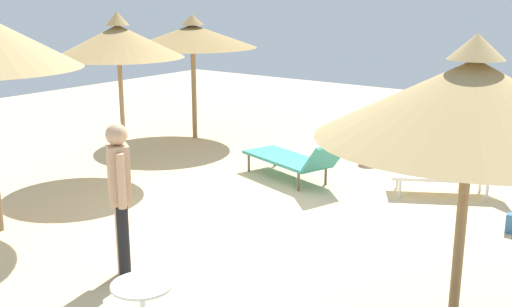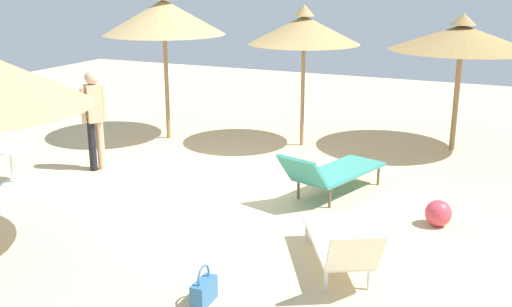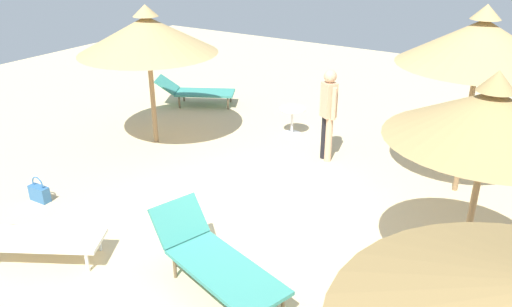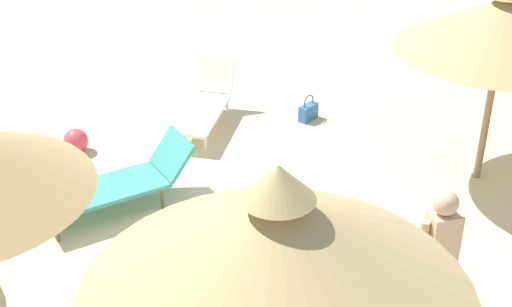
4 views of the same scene
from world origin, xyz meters
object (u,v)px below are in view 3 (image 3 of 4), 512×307
(lounge_chair_near_right, at_px, (195,91))
(parasol_umbrella_near_left, at_px, (491,116))
(person_standing_center, at_px, (328,110))
(parasol_umbrella_front, at_px, (147,35))
(side_table_round, at_px, (292,116))
(lounge_chair_edge, at_px, (25,235))
(parasol_umbrella_far_right, at_px, (481,42))
(lounge_chair_back, at_px, (214,258))
(handbag, at_px, (39,193))

(lounge_chair_near_right, bearing_deg, parasol_umbrella_near_left, -28.82)
(lounge_chair_near_right, xyz_separation_m, person_standing_center, (4.14, -1.23, 0.63))
(parasol_umbrella_front, bearing_deg, side_table_round, 40.81)
(lounge_chair_edge, bearing_deg, parasol_umbrella_near_left, 24.90)
(lounge_chair_near_right, bearing_deg, person_standing_center, -16.56)
(parasol_umbrella_far_right, relative_size, person_standing_center, 1.74)
(lounge_chair_back, bearing_deg, handbag, 176.86)
(lounge_chair_back, relative_size, side_table_round, 3.62)
(parasol_umbrella_far_right, distance_m, person_standing_center, 2.82)
(parasol_umbrella_near_left, relative_size, lounge_chair_edge, 1.47)
(parasol_umbrella_front, bearing_deg, lounge_chair_near_right, 109.22)
(parasol_umbrella_front, distance_m, side_table_round, 3.38)
(lounge_chair_back, distance_m, person_standing_center, 4.21)
(parasol_umbrella_front, relative_size, lounge_chair_back, 1.31)
(parasol_umbrella_near_left, distance_m, lounge_chair_near_right, 8.38)
(side_table_round, bearing_deg, parasol_umbrella_far_right, -12.03)
(parasol_umbrella_near_left, xyz_separation_m, lounge_chair_near_right, (-7.15, 3.93, -1.92))
(parasol_umbrella_far_right, height_order, side_table_round, parasol_umbrella_far_right)
(parasol_umbrella_near_left, relative_size, lounge_chair_back, 1.31)
(parasol_umbrella_front, bearing_deg, lounge_chair_back, -39.17)
(person_standing_center, height_order, side_table_round, person_standing_center)
(parasol_umbrella_near_left, xyz_separation_m, handbag, (-6.23, -1.24, -2.14))
(parasol_umbrella_far_right, height_order, handbag, parasol_umbrella_far_right)
(parasol_umbrella_far_right, xyz_separation_m, lounge_chair_edge, (-4.37, -5.07, -2.12))
(lounge_chair_back, distance_m, lounge_chair_near_right, 7.05)
(side_table_round, bearing_deg, person_standing_center, -34.49)
(parasol_umbrella_far_right, bearing_deg, side_table_round, 167.97)
(handbag, bearing_deg, parasol_umbrella_far_right, 35.39)
(side_table_round, bearing_deg, parasol_umbrella_front, -139.19)
(parasol_umbrella_far_right, bearing_deg, lounge_chair_back, -114.97)
(lounge_chair_edge, height_order, handbag, lounge_chair_edge)
(parasol_umbrella_front, height_order, lounge_chair_near_right, parasol_umbrella_front)
(parasol_umbrella_near_left, distance_m, side_table_round, 5.78)
(parasol_umbrella_front, bearing_deg, handbag, -87.75)
(lounge_chair_back, bearing_deg, lounge_chair_near_right, 130.42)
(parasol_umbrella_near_left, bearing_deg, side_table_round, 140.01)
(parasol_umbrella_near_left, height_order, lounge_chair_edge, parasol_umbrella_near_left)
(handbag, bearing_deg, lounge_chair_edge, -41.11)
(parasol_umbrella_far_right, relative_size, lounge_chair_back, 1.45)
(parasol_umbrella_near_left, relative_size, side_table_round, 4.75)
(parasol_umbrella_near_left, height_order, handbag, parasol_umbrella_near_left)
(parasol_umbrella_near_left, bearing_deg, parasol_umbrella_far_right, 102.81)
(lounge_chair_back, height_order, lounge_chair_edge, lounge_chair_edge)
(parasol_umbrella_far_right, distance_m, side_table_round, 4.20)
(parasol_umbrella_near_left, height_order, person_standing_center, parasol_umbrella_near_left)
(lounge_chair_back, bearing_deg, person_standing_center, 96.00)
(lounge_chair_edge, bearing_deg, parasol_umbrella_front, 108.89)
(lounge_chair_edge, xyz_separation_m, side_table_round, (0.81, 5.83, 0.03))
(lounge_chair_edge, distance_m, person_standing_center, 5.43)
(parasol_umbrella_near_left, distance_m, handbag, 6.71)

